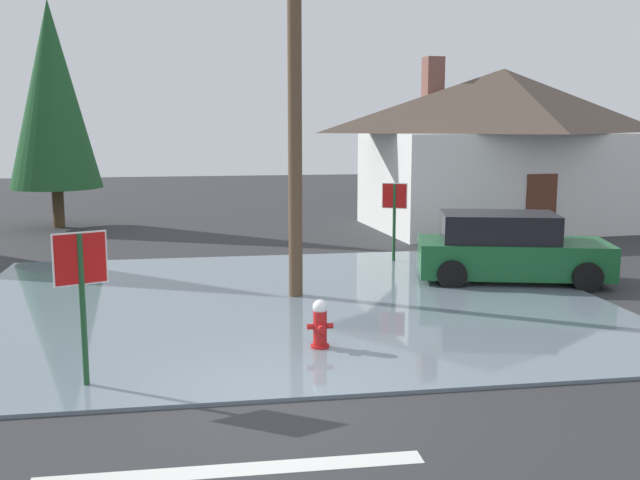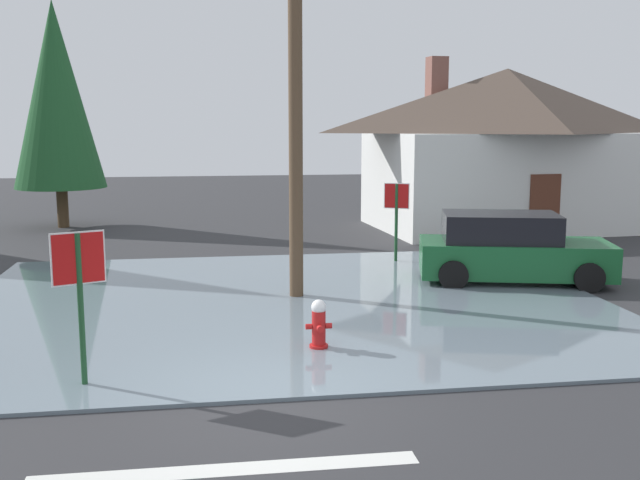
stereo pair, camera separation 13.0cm
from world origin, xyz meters
name	(u,v)px [view 1 (the left image)]	position (x,y,z in m)	size (l,w,h in m)	color
ground_plane	(276,402)	(0.00, 0.00, -0.05)	(80.00, 80.00, 0.10)	#2D2D30
flood_puddle	(286,303)	(0.73, 4.98, 0.03)	(12.57, 10.25, 0.06)	slate
lane_stop_bar	(232,470)	(-0.66, -1.94, 0.00)	(4.05, 0.30, 0.01)	silver
stop_sign_near	(81,278)	(-2.49, 0.78, 1.53)	(0.67, 0.28, 2.15)	#1E4C28
fire_hydrant	(320,326)	(0.90, 1.92, 0.41)	(0.41, 0.36, 0.83)	red
utility_pole	(295,54)	(0.98, 5.45, 4.87)	(1.60, 0.28, 9.38)	brown
stop_sign_far	(394,207)	(3.95, 8.82, 1.43)	(0.59, 0.30, 2.04)	#1E4C28
house	(501,146)	(9.13, 14.46, 2.75)	(9.50, 6.48, 5.70)	silver
parked_car	(509,249)	(5.90, 6.22, 0.75)	(4.46, 2.76, 1.56)	#195B2D
pine_tree_tall_left	(52,95)	(-5.62, 16.83, 4.42)	(3.01, 3.01, 7.51)	#4C3823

